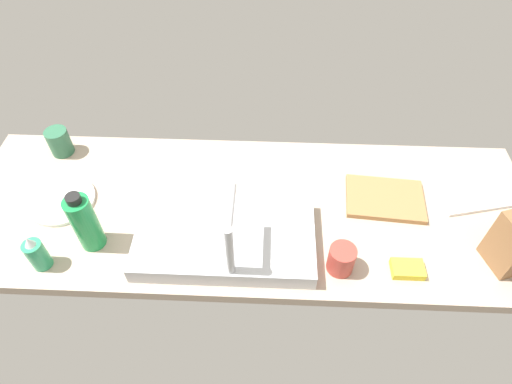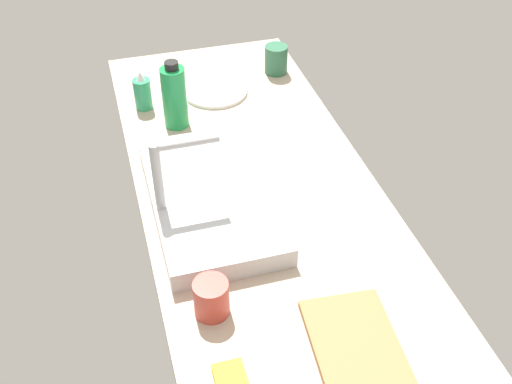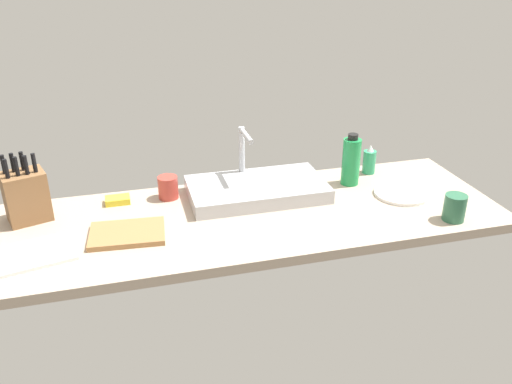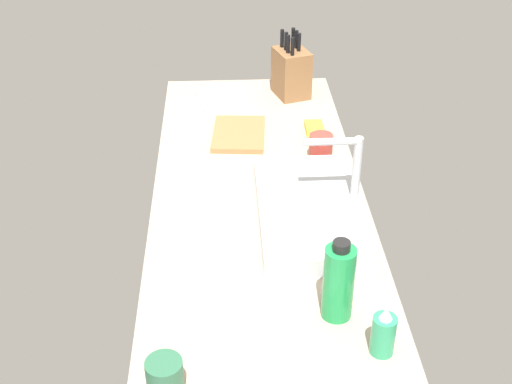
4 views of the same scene
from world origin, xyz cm
name	(u,v)px [view 4 (image 4 of 4)]	position (x,y,z in cm)	size (l,w,h in cm)	color
countertop_slab	(260,213)	(0.00, 0.00, 1.75)	(182.03, 62.53, 3.50)	tan
sink_basin	(310,210)	(5.90, 13.69, 6.22)	(51.86, 28.95, 5.45)	#B7BABF
faucet	(349,168)	(3.29, 24.10, 18.09)	(5.50, 16.19, 23.84)	#B7BABF
knife_block	(291,72)	(-76.05, 15.92, 12.77)	(16.53, 14.68, 24.40)	brown
cutting_board	(239,134)	(-43.73, -4.82, 4.40)	(24.44, 17.24, 1.80)	#9E7042
soap_bottle	(383,333)	(57.28, 23.31, 8.85)	(5.34, 5.34, 12.50)	#2D9966
water_bottle	(339,282)	(44.99, 15.18, 13.24)	(7.20, 7.20, 20.97)	#1E8E47
dinner_plate	(275,362)	(59.89, -0.15, 4.10)	(20.86, 20.86, 1.20)	white
dish_towel	(223,99)	(-72.20, -10.01, 4.10)	(23.48, 17.64, 1.20)	white
coffee_mug	(321,147)	(-27.06, 20.81, 7.81)	(7.55, 7.55, 8.63)	#B23D33
ceramic_cup	(165,379)	(67.24, -22.91, 8.26)	(7.63, 7.63, 9.51)	#2D6647
dish_sponge	(314,128)	(-45.96, 21.24, 4.70)	(9.00, 6.00, 2.40)	yellow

